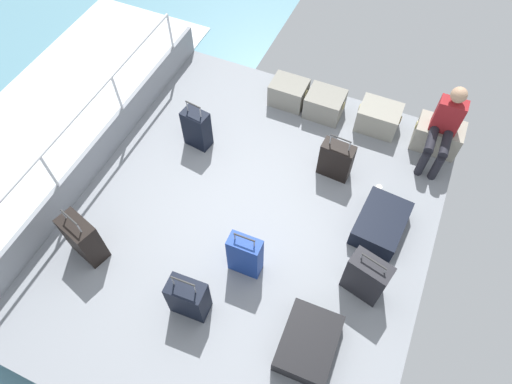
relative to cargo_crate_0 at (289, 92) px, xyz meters
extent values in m
cube|color=gray|center=(0.30, -2.14, -0.21)|extent=(4.40, 5.20, 0.06)
cube|color=gray|center=(-1.87, -2.14, 0.04)|extent=(0.06, 5.20, 0.45)
cylinder|color=silver|center=(-1.87, -2.83, 0.32)|extent=(0.04, 0.04, 1.00)
cylinder|color=silver|center=(-1.87, -1.45, 0.32)|extent=(0.04, 0.04, 1.00)
cylinder|color=silver|center=(-1.87, -0.06, 0.32)|extent=(0.04, 0.04, 1.00)
cylinder|color=silver|center=(-1.87, -2.14, 0.82)|extent=(0.04, 4.16, 0.04)
cube|color=white|center=(-3.30, -2.14, -0.52)|extent=(2.40, 7.28, 0.01)
cube|color=gray|center=(0.00, 0.00, 0.00)|extent=(0.51, 0.41, 0.37)
torus|color=tan|center=(-0.27, 0.00, 0.07)|extent=(0.02, 0.12, 0.12)
torus|color=tan|center=(0.27, 0.00, 0.07)|extent=(0.02, 0.12, 0.12)
cube|color=gray|center=(0.56, -0.01, 0.00)|extent=(0.52, 0.45, 0.37)
torus|color=tan|center=(0.30, -0.01, 0.07)|extent=(0.02, 0.12, 0.12)
torus|color=tan|center=(0.83, -0.01, 0.07)|extent=(0.02, 0.12, 0.12)
cube|color=gray|center=(1.35, 0.04, 0.00)|extent=(0.57, 0.44, 0.38)
torus|color=tan|center=(1.05, 0.04, 0.08)|extent=(0.02, 0.12, 0.12)
torus|color=tan|center=(1.64, 0.04, 0.08)|extent=(0.02, 0.12, 0.12)
cube|color=#9E9989|center=(2.17, 0.02, 0.02)|extent=(0.61, 0.40, 0.41)
torus|color=tan|center=(1.86, 0.02, 0.10)|extent=(0.02, 0.12, 0.12)
torus|color=tan|center=(2.49, 0.02, 0.10)|extent=(0.02, 0.12, 0.12)
cube|color=maroon|center=(2.17, -0.03, 0.47)|extent=(0.34, 0.20, 0.48)
sphere|color=tan|center=(2.17, -0.03, 0.83)|extent=(0.20, 0.20, 0.20)
cylinder|color=black|center=(2.26, -0.33, 0.27)|extent=(0.12, 0.40, 0.12)
cylinder|color=black|center=(2.26, -0.53, 0.02)|extent=(0.11, 0.11, 0.41)
cylinder|color=black|center=(2.08, -0.33, 0.27)|extent=(0.12, 0.40, 0.12)
cylinder|color=black|center=(2.08, -0.53, 0.02)|extent=(0.11, 0.11, 0.41)
cube|color=black|center=(0.18, -3.40, 0.10)|extent=(0.42, 0.26, 0.56)
cylinder|color=#A5A8AD|center=(0.06, -3.40, 0.47)|extent=(0.02, 0.02, 0.17)
cylinder|color=#A5A8AD|center=(0.30, -3.39, 0.47)|extent=(0.02, 0.02, 0.17)
cylinder|color=#2D2D2D|center=(0.18, -3.40, 0.55)|extent=(0.26, 0.03, 0.02)
cube|color=green|center=(0.18, -3.27, 0.25)|extent=(0.05, 0.01, 0.08)
cube|color=black|center=(-0.85, -1.25, 0.11)|extent=(0.38, 0.26, 0.59)
cylinder|color=#A5A8AD|center=(-0.95, -1.24, 0.48)|extent=(0.02, 0.02, 0.16)
cylinder|color=#A5A8AD|center=(-0.75, -1.27, 0.48)|extent=(0.02, 0.02, 0.16)
cylinder|color=#2D2D2D|center=(-0.85, -1.25, 0.57)|extent=(0.23, 0.05, 0.02)
cube|color=silver|center=(-0.83, -1.14, 0.18)|extent=(0.05, 0.01, 0.08)
cube|color=navy|center=(0.53, -2.71, 0.13)|extent=(0.38, 0.20, 0.63)
cylinder|color=#A5A8AD|center=(0.42, -2.72, 0.50)|extent=(0.02, 0.02, 0.11)
cylinder|color=#A5A8AD|center=(0.64, -2.71, 0.50)|extent=(0.02, 0.02, 0.11)
cylinder|color=#2D2D2D|center=(0.53, -2.71, 0.55)|extent=(0.24, 0.02, 0.02)
cube|color=silver|center=(0.53, -2.61, 0.34)|extent=(0.05, 0.01, 0.08)
cube|color=black|center=(1.82, -1.59, -0.05)|extent=(0.60, 0.80, 0.27)
cube|color=green|center=(1.86, -1.21, -0.02)|extent=(0.05, 0.01, 0.08)
cube|color=black|center=(1.84, -2.42, 0.13)|extent=(0.49, 0.34, 0.63)
cylinder|color=#A5A8AD|center=(1.71, -2.39, 0.48)|extent=(0.02, 0.02, 0.08)
cylinder|color=#A5A8AD|center=(1.97, -2.46, 0.48)|extent=(0.02, 0.02, 0.08)
cylinder|color=#2D2D2D|center=(1.84, -2.42, 0.53)|extent=(0.28, 0.09, 0.02)
cube|color=white|center=(1.87, -2.30, 0.18)|extent=(0.05, 0.02, 0.08)
cube|color=black|center=(1.51, -3.28, -0.07)|extent=(0.58, 0.76, 0.24)
cube|color=green|center=(1.50, -2.90, -0.05)|extent=(0.05, 0.01, 0.08)
cube|color=black|center=(-1.24, -3.27, 0.14)|extent=(0.49, 0.36, 0.64)
cylinder|color=#A5A8AD|center=(-1.37, -3.23, 0.53)|extent=(0.02, 0.02, 0.16)
cylinder|color=#A5A8AD|center=(-1.12, -3.31, 0.53)|extent=(0.02, 0.02, 0.16)
cylinder|color=#2D2D2D|center=(-1.24, -3.27, 0.61)|extent=(0.28, 0.10, 0.02)
cube|color=white|center=(-1.21, -3.14, 0.27)|extent=(0.05, 0.02, 0.08)
cube|color=black|center=(1.04, -0.99, 0.09)|extent=(0.43, 0.23, 0.55)
cylinder|color=#A5A8AD|center=(0.91, -0.99, 0.44)|extent=(0.02, 0.02, 0.15)
cylinder|color=#A5A8AD|center=(1.17, -1.00, 0.44)|extent=(0.02, 0.02, 0.15)
cylinder|color=#2D2D2D|center=(1.04, -0.99, 0.52)|extent=(0.27, 0.04, 0.02)
cube|color=white|center=(1.05, -0.89, 0.25)|extent=(0.05, 0.01, 0.08)
cylinder|color=white|center=(1.67, -1.04, -0.13)|extent=(0.08, 0.08, 0.10)
camera|label=1|loc=(1.53, -4.67, 4.69)|focal=31.56mm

